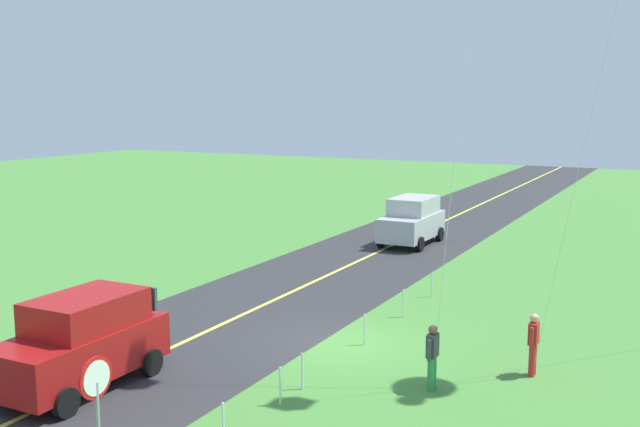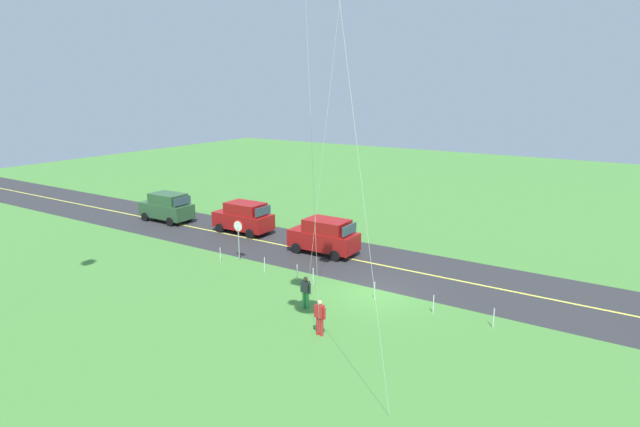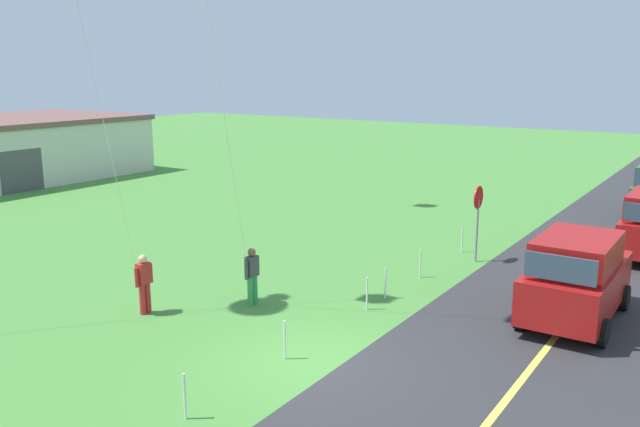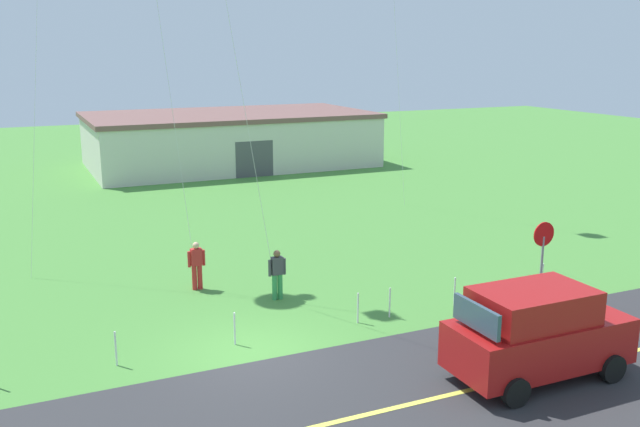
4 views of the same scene
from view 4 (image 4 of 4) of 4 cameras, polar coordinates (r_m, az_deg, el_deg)
ground_plane at (r=18.61m, az=-5.48°, el=-11.35°), size 120.00×120.00×0.10m
asphalt_road at (r=15.27m, az=-0.36°, el=-16.95°), size 120.00×7.00×0.00m
road_centre_stripe at (r=15.27m, az=-0.36°, el=-16.94°), size 120.00×0.16×0.00m
car_suv_foreground at (r=17.57m, az=17.22°, el=-9.18°), size 4.40×2.12×2.24m
stop_sign at (r=22.50m, az=17.65°, el=-2.53°), size 0.76×0.08×2.56m
person_adult_near at (r=23.16m, az=-9.99°, el=-4.06°), size 0.58×0.22×1.60m
person_adult_companion at (r=21.97m, az=-3.50°, el=-4.84°), size 0.58×0.22×1.60m
warehouse_distant at (r=47.56m, az=-7.35°, el=6.03°), size 18.36×10.20×3.50m
fence_post_1 at (r=18.37m, az=-16.26°, el=-10.50°), size 0.05×0.05×0.90m
fence_post_2 at (r=18.96m, az=-6.95°, el=-9.27°), size 0.05×0.05×0.90m
fence_post_3 at (r=20.26m, az=3.10°, el=-7.67°), size 0.05×0.05×0.90m
fence_post_4 at (r=20.74m, az=5.69°, el=-7.22°), size 0.05×0.05×0.90m
fence_post_5 at (r=21.91m, az=10.88°, el=-6.26°), size 0.05×0.05×0.90m
fence_post_6 at (r=23.97m, az=17.60°, el=-4.94°), size 0.05×0.05×0.90m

